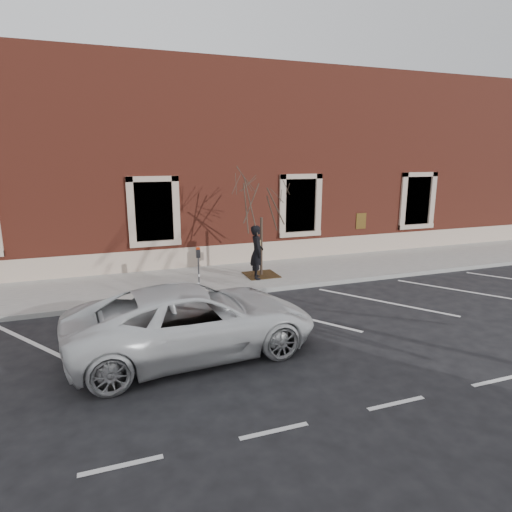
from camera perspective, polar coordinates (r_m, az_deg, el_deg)
name	(u,v)px	position (r m, az deg, el deg)	size (l,w,h in m)	color
ground	(262,292)	(14.26, 0.81, -4.82)	(120.00, 120.00, 0.00)	#28282B
sidewalk_near	(246,276)	(15.82, -1.40, -2.73)	(40.00, 3.50, 0.15)	#B8B4AD
curb_near	(263,290)	(14.19, 0.89, -4.59)	(40.00, 0.12, 0.15)	#9E9E99
parking_stripes	(289,314)	(12.34, 4.42, -7.76)	(28.00, 4.40, 0.01)	silver
building_civic	(206,165)	(21.00, -6.72, 11.94)	(40.00, 8.62, 8.00)	maroon
man	(257,252)	(15.04, 0.12, 0.50)	(0.70, 0.46, 1.92)	black
parking_meter	(198,260)	(13.92, -7.70, -0.58)	(0.13, 0.10, 1.40)	#595B60
tree_grate	(261,275)	(15.70, 0.70, -2.51)	(1.15, 1.15, 0.03)	#432C15
sapling	(261,201)	(15.20, 0.73, 7.33)	(2.33, 2.33, 3.88)	#46322A
white_truck	(194,320)	(9.90, -8.25, -8.42)	(2.59, 5.62, 1.56)	silver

